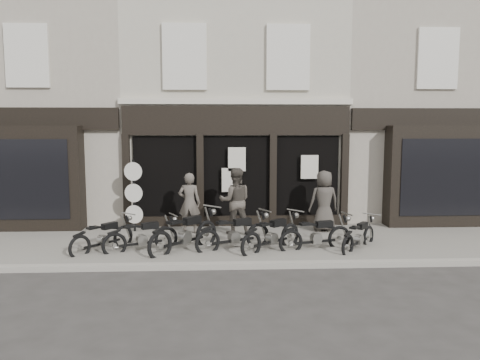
{
  "coord_description": "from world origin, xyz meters",
  "views": [
    {
      "loc": [
        -0.58,
        -11.79,
        3.28
      ],
      "look_at": [
        0.04,
        1.6,
        1.73
      ],
      "focal_mm": 35.0,
      "sensor_mm": 36.0,
      "label": 1
    }
  ],
  "objects_px": {
    "man_centre": "(235,201)",
    "motorcycle_1": "(142,239)",
    "motorcycle_3": "(234,236)",
    "motorcycle_2": "(185,237)",
    "advert_sign_post": "(134,199)",
    "motorcycle_4": "(272,238)",
    "man_right": "(324,201)",
    "motorcycle_6": "(359,239)",
    "man_left": "(189,203)",
    "motorcycle_0": "(103,239)",
    "motorcycle_5": "(316,238)"
  },
  "relations": [
    {
      "from": "motorcycle_2",
      "to": "motorcycle_5",
      "type": "xyz_separation_m",
      "value": [
        3.41,
        -0.04,
        -0.06
      ]
    },
    {
      "from": "motorcycle_3",
      "to": "motorcycle_2",
      "type": "bearing_deg",
      "value": 157.82
    },
    {
      "from": "motorcycle_3",
      "to": "motorcycle_6",
      "type": "xyz_separation_m",
      "value": [
        3.25,
        -0.17,
        -0.06
      ]
    },
    {
      "from": "motorcycle_1",
      "to": "motorcycle_2",
      "type": "distance_m",
      "value": 1.11
    },
    {
      "from": "motorcycle_5",
      "to": "man_left",
      "type": "height_order",
      "value": "man_left"
    },
    {
      "from": "motorcycle_2",
      "to": "advert_sign_post",
      "type": "relative_size",
      "value": 0.83
    },
    {
      "from": "motorcycle_5",
      "to": "motorcycle_6",
      "type": "distance_m",
      "value": 1.11
    },
    {
      "from": "motorcycle_0",
      "to": "man_centre",
      "type": "distance_m",
      "value": 3.89
    },
    {
      "from": "man_left",
      "to": "advert_sign_post",
      "type": "bearing_deg",
      "value": -1.81
    },
    {
      "from": "motorcycle_3",
      "to": "man_centre",
      "type": "height_order",
      "value": "man_centre"
    },
    {
      "from": "man_left",
      "to": "motorcycle_3",
      "type": "bearing_deg",
      "value": 131.97
    },
    {
      "from": "motorcycle_4",
      "to": "man_centre",
      "type": "bearing_deg",
      "value": 75.95
    },
    {
      "from": "motorcycle_3",
      "to": "motorcycle_1",
      "type": "bearing_deg",
      "value": 154.54
    },
    {
      "from": "motorcycle_1",
      "to": "motorcycle_6",
      "type": "distance_m",
      "value": 5.64
    },
    {
      "from": "motorcycle_0",
      "to": "man_right",
      "type": "relative_size",
      "value": 0.9
    },
    {
      "from": "motorcycle_4",
      "to": "man_right",
      "type": "xyz_separation_m",
      "value": [
        1.8,
        2.01,
        0.63
      ]
    },
    {
      "from": "man_left",
      "to": "man_right",
      "type": "distance_m",
      "value": 4.05
    },
    {
      "from": "motorcycle_4",
      "to": "advert_sign_post",
      "type": "bearing_deg",
      "value": 109.92
    },
    {
      "from": "motorcycle_6",
      "to": "man_centre",
      "type": "height_order",
      "value": "man_centre"
    },
    {
      "from": "motorcycle_0",
      "to": "motorcycle_1",
      "type": "height_order",
      "value": "motorcycle_1"
    },
    {
      "from": "motorcycle_1",
      "to": "man_right",
      "type": "bearing_deg",
      "value": -6.87
    },
    {
      "from": "man_right",
      "to": "advert_sign_post",
      "type": "xyz_separation_m",
      "value": [
        -5.72,
        0.18,
        0.07
      ]
    },
    {
      "from": "motorcycle_3",
      "to": "motorcycle_6",
      "type": "distance_m",
      "value": 3.26
    },
    {
      "from": "motorcycle_4",
      "to": "man_right",
      "type": "relative_size",
      "value": 0.97
    },
    {
      "from": "motorcycle_0",
      "to": "motorcycle_2",
      "type": "bearing_deg",
      "value": -53.44
    },
    {
      "from": "motorcycle_1",
      "to": "man_right",
      "type": "xyz_separation_m",
      "value": [
        5.16,
        1.91,
        0.66
      ]
    },
    {
      "from": "motorcycle_3",
      "to": "man_left",
      "type": "distance_m",
      "value": 2.27
    },
    {
      "from": "motorcycle_4",
      "to": "man_left",
      "type": "height_order",
      "value": "man_left"
    },
    {
      "from": "motorcycle_6",
      "to": "man_left",
      "type": "xyz_separation_m",
      "value": [
        -4.52,
        1.96,
        0.66
      ]
    },
    {
      "from": "man_centre",
      "to": "advert_sign_post",
      "type": "relative_size",
      "value": 0.85
    },
    {
      "from": "motorcycle_3",
      "to": "advert_sign_post",
      "type": "distance_m",
      "value": 3.64
    },
    {
      "from": "motorcycle_1",
      "to": "man_right",
      "type": "relative_size",
      "value": 1.01
    },
    {
      "from": "motorcycle_5",
      "to": "man_left",
      "type": "relative_size",
      "value": 1.12
    },
    {
      "from": "man_centre",
      "to": "advert_sign_post",
      "type": "distance_m",
      "value": 3.06
    },
    {
      "from": "motorcycle_0",
      "to": "man_right",
      "type": "distance_m",
      "value": 6.47
    },
    {
      "from": "motorcycle_4",
      "to": "motorcycle_2",
      "type": "bearing_deg",
      "value": 137.7
    },
    {
      "from": "motorcycle_3",
      "to": "motorcycle_4",
      "type": "xyz_separation_m",
      "value": [
        0.97,
        -0.16,
        -0.01
      ]
    },
    {
      "from": "motorcycle_0",
      "to": "motorcycle_6",
      "type": "bearing_deg",
      "value": -52.22
    },
    {
      "from": "man_right",
      "to": "motorcycle_3",
      "type": "bearing_deg",
      "value": 25.25
    },
    {
      "from": "advert_sign_post",
      "to": "motorcycle_5",
      "type": "bearing_deg",
      "value": -12.13
    },
    {
      "from": "motorcycle_1",
      "to": "motorcycle_2",
      "type": "bearing_deg",
      "value": -29.47
    },
    {
      "from": "motorcycle_4",
      "to": "motorcycle_3",
      "type": "bearing_deg",
      "value": 129.62
    },
    {
      "from": "man_centre",
      "to": "motorcycle_1",
      "type": "bearing_deg",
      "value": 33.23
    },
    {
      "from": "motorcycle_0",
      "to": "motorcycle_5",
      "type": "distance_m",
      "value": 5.53
    },
    {
      "from": "motorcycle_3",
      "to": "man_right",
      "type": "height_order",
      "value": "man_right"
    },
    {
      "from": "motorcycle_0",
      "to": "advert_sign_post",
      "type": "height_order",
      "value": "advert_sign_post"
    },
    {
      "from": "motorcycle_4",
      "to": "man_right",
      "type": "bearing_deg",
      "value": 7.28
    },
    {
      "from": "motorcycle_1",
      "to": "motorcycle_2",
      "type": "relative_size",
      "value": 0.97
    },
    {
      "from": "motorcycle_1",
      "to": "motorcycle_6",
      "type": "height_order",
      "value": "motorcycle_1"
    },
    {
      "from": "advert_sign_post",
      "to": "man_right",
      "type": "bearing_deg",
      "value": 9.17
    }
  ]
}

